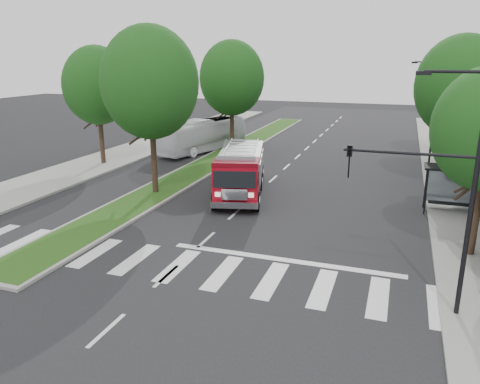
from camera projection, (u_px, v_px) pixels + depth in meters
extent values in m
plane|color=black|center=(206.00, 240.00, 22.02)|extent=(140.00, 140.00, 0.00)
cube|color=gray|center=(472.00, 204.00, 27.14)|extent=(5.00, 80.00, 0.15)
cube|color=gray|center=(83.00, 169.00, 35.63)|extent=(5.00, 80.00, 0.15)
cube|color=gray|center=(224.00, 156.00, 40.22)|extent=(3.00, 50.00, 0.14)
cube|color=#264A15|center=(224.00, 155.00, 40.20)|extent=(2.60, 49.50, 0.02)
cylinder|color=black|center=(426.00, 192.00, 25.30)|extent=(0.08, 0.08, 2.50)
cylinder|color=black|center=(425.00, 186.00, 26.39)|extent=(0.08, 0.08, 2.50)
cylinder|color=black|center=(480.00, 191.00, 25.51)|extent=(0.08, 0.08, 2.50)
cube|color=black|center=(456.00, 168.00, 25.04)|extent=(3.20, 1.60, 0.12)
cube|color=#8C99A5|center=(452.00, 187.00, 26.03)|extent=(2.80, 0.04, 1.80)
cube|color=black|center=(452.00, 204.00, 25.60)|extent=(2.40, 0.40, 0.08)
cylinder|color=black|center=(475.00, 216.00, 19.70)|extent=(0.36, 0.36, 3.74)
cylinder|color=black|center=(452.00, 154.00, 30.49)|extent=(0.36, 0.36, 4.40)
ellipsoid|color=#143A0F|center=(461.00, 86.00, 29.28)|extent=(5.60, 5.60, 6.44)
cylinder|color=black|center=(442.00, 134.00, 39.62)|extent=(0.36, 0.36, 3.96)
ellipsoid|color=#143A0F|center=(448.00, 87.00, 38.53)|extent=(5.00, 5.00, 5.75)
cylinder|color=black|center=(154.00, 158.00, 28.71)|extent=(0.36, 0.36, 4.62)
ellipsoid|color=#143A0F|center=(150.00, 83.00, 27.44)|extent=(5.80, 5.80, 6.67)
cylinder|color=black|center=(232.00, 128.00, 41.43)|extent=(0.36, 0.36, 4.40)
ellipsoid|color=#143A0F|center=(232.00, 78.00, 40.23)|extent=(5.60, 5.60, 6.44)
cylinder|color=black|center=(102.00, 139.00, 36.73)|extent=(0.36, 0.36, 4.18)
ellipsoid|color=#143A0F|center=(97.00, 85.00, 35.58)|extent=(5.20, 5.20, 5.98)
cylinder|color=black|center=(472.00, 202.00, 14.43)|extent=(0.16, 0.16, 8.00)
cylinder|color=black|center=(457.00, 72.00, 13.62)|extent=(1.80, 0.10, 0.10)
cube|color=black|center=(424.00, 73.00, 13.91)|extent=(0.45, 0.20, 0.12)
cylinder|color=black|center=(408.00, 153.00, 14.66)|extent=(4.00, 0.10, 0.10)
imported|color=black|center=(349.00, 162.00, 15.34)|extent=(0.18, 0.22, 1.10)
cylinder|color=black|center=(434.00, 115.00, 35.74)|extent=(0.16, 0.16, 8.00)
cylinder|color=black|center=(427.00, 62.00, 34.93)|extent=(1.80, 0.10, 0.10)
cube|color=black|center=(415.00, 63.00, 35.22)|extent=(0.45, 0.20, 0.12)
cube|color=#68050F|center=(241.00, 186.00, 29.35)|extent=(4.55, 8.79, 0.25)
cube|color=#A00817|center=(241.00, 166.00, 29.83)|extent=(4.04, 6.84, 2.01)
cube|color=#A00817|center=(236.00, 182.00, 26.08)|extent=(2.88, 2.38, 2.11)
cube|color=#B2B2B7|center=(242.00, 150.00, 29.53)|extent=(4.04, 6.84, 0.12)
cylinder|color=#B2B2B7|center=(227.00, 147.00, 29.55)|extent=(1.61, 5.85, 0.10)
cylinder|color=#B2B2B7|center=(256.00, 147.00, 29.41)|extent=(1.61, 5.85, 0.10)
cube|color=silver|center=(234.00, 205.00, 25.25)|extent=(2.61, 1.00, 0.35)
cube|color=#8C99A5|center=(236.00, 159.00, 25.70)|extent=(2.22, 0.89, 0.18)
cylinder|color=black|center=(215.00, 200.00, 26.17)|extent=(0.62, 1.16, 1.10)
cylinder|color=black|center=(256.00, 201.00, 25.99)|extent=(0.62, 1.16, 1.10)
cylinder|color=black|center=(224.00, 181.00, 30.20)|extent=(0.62, 1.16, 1.10)
cylinder|color=black|center=(259.00, 182.00, 30.02)|extent=(0.62, 1.16, 1.10)
cylinder|color=black|center=(228.00, 172.00, 32.50)|extent=(0.62, 1.16, 1.10)
cylinder|color=black|center=(261.00, 173.00, 32.32)|extent=(0.62, 1.16, 1.10)
imported|color=white|center=(203.00, 135.00, 42.24)|extent=(4.99, 10.64, 2.89)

